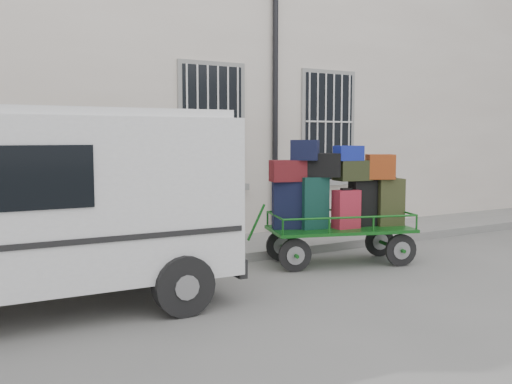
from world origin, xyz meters
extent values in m
plane|color=slate|center=(0.00, 0.00, 0.00)|extent=(80.00, 80.00, 0.00)
cube|color=beige|center=(0.00, 5.50, 3.00)|extent=(24.00, 5.00, 6.00)
cylinder|color=black|center=(0.95, 2.92, 2.80)|extent=(0.11, 0.11, 5.60)
cube|color=black|center=(-0.40, 2.98, 2.25)|extent=(1.20, 0.08, 2.20)
cube|color=gray|center=(-0.40, 2.96, 1.09)|extent=(1.45, 0.22, 0.12)
cube|color=black|center=(2.30, 2.98, 2.25)|extent=(1.20, 0.08, 2.20)
cube|color=gray|center=(2.30, 2.96, 1.09)|extent=(1.45, 0.22, 0.12)
cube|color=slate|center=(0.00, 2.20, 0.07)|extent=(24.00, 1.70, 0.15)
cylinder|color=black|center=(-0.27, 0.41, 0.26)|extent=(0.51, 0.21, 0.51)
cylinder|color=gray|center=(-0.27, 0.41, 0.26)|extent=(0.30, 0.17, 0.28)
cylinder|color=black|center=(-0.04, 1.16, 0.26)|extent=(0.51, 0.21, 0.51)
cylinder|color=gray|center=(-0.04, 1.16, 0.26)|extent=(0.30, 0.17, 0.28)
cylinder|color=black|center=(1.39, -0.12, 0.26)|extent=(0.51, 0.21, 0.51)
cylinder|color=gray|center=(1.39, -0.12, 0.26)|extent=(0.30, 0.17, 0.28)
cylinder|color=black|center=(1.63, 0.63, 0.26)|extent=(0.51, 0.21, 0.51)
cylinder|color=gray|center=(1.63, 0.63, 0.26)|extent=(0.30, 0.17, 0.28)
cube|color=#155C19|center=(0.68, 0.52, 0.57)|extent=(2.47, 1.66, 0.05)
cylinder|color=#155C19|center=(-0.65, 0.94, 0.72)|extent=(0.30, 0.13, 0.58)
cube|color=black|center=(-0.11, 0.86, 0.97)|extent=(0.54, 0.43, 0.75)
cube|color=black|center=(-0.11, 0.86, 1.36)|extent=(0.22, 0.18, 0.03)
cube|color=#0E3228|center=(0.24, 0.66, 1.00)|extent=(0.47, 0.33, 0.82)
cube|color=black|center=(0.24, 0.66, 1.43)|extent=(0.21, 0.18, 0.03)
cube|color=maroon|center=(0.71, 0.42, 0.90)|extent=(0.42, 0.28, 0.61)
cube|color=black|center=(0.71, 0.42, 1.22)|extent=(0.19, 0.17, 0.03)
cube|color=black|center=(1.10, 0.47, 0.97)|extent=(0.45, 0.31, 0.75)
cube|color=black|center=(1.10, 0.47, 1.36)|extent=(0.19, 0.17, 0.03)
cube|color=#33391C|center=(1.53, 0.31, 0.98)|extent=(0.50, 0.40, 0.77)
cube|color=black|center=(1.53, 0.31, 1.38)|extent=(0.21, 0.19, 0.03)
cube|color=#601A13|center=(-0.13, 0.83, 1.51)|extent=(0.60, 0.41, 0.33)
cube|color=black|center=(0.39, 0.62, 1.60)|extent=(0.62, 0.56, 0.37)
cube|color=#2A2C16|center=(0.89, 0.49, 1.51)|extent=(0.61, 0.42, 0.32)
cube|color=maroon|center=(1.33, 0.32, 1.56)|extent=(0.51, 0.45, 0.40)
cube|color=black|center=(0.10, 0.70, 1.84)|extent=(0.49, 0.49, 0.32)
cube|color=navy|center=(0.77, 0.46, 1.79)|extent=(0.46, 0.31, 0.24)
cube|color=silver|center=(-4.05, 0.29, 1.33)|extent=(4.62, 2.11, 1.87)
cube|color=silver|center=(-4.05, 0.29, 2.30)|extent=(4.41, 1.95, 0.10)
cube|color=black|center=(-1.76, 0.22, 1.64)|extent=(0.09, 1.45, 0.57)
cube|color=black|center=(-1.77, 0.22, 0.45)|extent=(0.16, 1.92, 0.23)
cube|color=white|center=(-1.73, 0.22, 0.68)|extent=(0.04, 0.44, 0.12)
cylinder|color=black|center=(-2.58, -0.71, 0.35)|extent=(0.71, 0.25, 0.71)
cylinder|color=black|center=(-2.52, 1.20, 0.35)|extent=(0.71, 0.25, 0.71)
camera|label=1|loc=(-5.08, -6.62, 2.04)|focal=40.00mm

